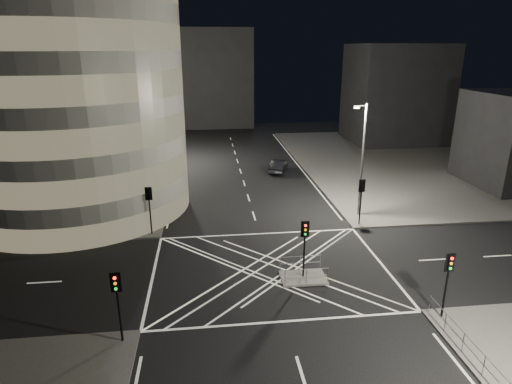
{
  "coord_description": "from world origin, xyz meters",
  "views": [
    {
      "loc": [
        -4.06,
        -26.1,
        14.65
      ],
      "look_at": [
        -0.05,
        7.96,
        3.0
      ],
      "focal_mm": 30.0,
      "sensor_mm": 36.0,
      "label": 1
    }
  ],
  "objects": [
    {
      "name": "ground",
      "position": [
        0.0,
        0.0,
        0.0
      ],
      "size": [
        120.0,
        120.0,
        0.0
      ],
      "primitive_type": "plane",
      "color": "black",
      "rests_on": "ground"
    },
    {
      "name": "sidewalk_far_left",
      "position": [
        -29.0,
        27.0,
        0.07
      ],
      "size": [
        42.0,
        42.0,
        0.15
      ],
      "primitive_type": "cube",
      "color": "#4B4946",
      "rests_on": "ground"
    },
    {
      "name": "sidewalk_far_right",
      "position": [
        29.0,
        27.0,
        0.07
      ],
      "size": [
        42.0,
        42.0,
        0.15
      ],
      "primitive_type": "cube",
      "color": "#4B4946",
      "rests_on": "ground"
    },
    {
      "name": "central_island",
      "position": [
        2.0,
        -1.5,
        0.07
      ],
      "size": [
        3.0,
        2.0,
        0.15
      ],
      "primitive_type": "cube",
      "color": "slate",
      "rests_on": "ground"
    },
    {
      "name": "office_tower_curved",
      "position": [
        -20.74,
        18.74,
        12.65
      ],
      "size": [
        30.0,
        29.0,
        27.2
      ],
      "color": "gray",
      "rests_on": "sidewalk_far_left"
    },
    {
      "name": "office_block_rear",
      "position": [
        -22.0,
        42.0,
        11.15
      ],
      "size": [
        24.0,
        16.0,
        22.0
      ],
      "primitive_type": "cube",
      "color": "gray",
      "rests_on": "sidewalk_far_left"
    },
    {
      "name": "building_right_far",
      "position": [
        26.0,
        40.0,
        7.65
      ],
      "size": [
        14.0,
        12.0,
        15.0
      ],
      "primitive_type": "cube",
      "color": "black",
      "rests_on": "sidewalk_far_right"
    },
    {
      "name": "building_far_end",
      "position": [
        -4.0,
        58.0,
        9.0
      ],
      "size": [
        18.0,
        8.0,
        18.0
      ],
      "primitive_type": "cube",
      "color": "black",
      "rests_on": "ground"
    },
    {
      "name": "tree_a",
      "position": [
        -10.5,
        9.0,
        4.0
      ],
      "size": [
        3.81,
        3.81,
        6.05
      ],
      "color": "black",
      "rests_on": "sidewalk_far_left"
    },
    {
      "name": "tree_b",
      "position": [
        -10.5,
        15.0,
        4.81
      ],
      "size": [
        4.51,
        4.51,
        7.26
      ],
      "color": "black",
      "rests_on": "sidewalk_far_left"
    },
    {
      "name": "tree_c",
      "position": [
        -10.5,
        21.0,
        4.16
      ],
      "size": [
        3.8,
        3.8,
        6.21
      ],
      "color": "black",
      "rests_on": "sidewalk_far_left"
    },
    {
      "name": "tree_d",
      "position": [
        -10.5,
        27.0,
        5.74
      ],
      "size": [
        4.93,
        4.93,
        8.44
      ],
      "color": "black",
      "rests_on": "sidewalk_far_left"
    },
    {
      "name": "tree_e",
      "position": [
        -10.5,
        33.0,
        4.7
      ],
      "size": [
        4.54,
        4.54,
        7.17
      ],
      "color": "black",
      "rests_on": "sidewalk_far_left"
    },
    {
      "name": "traffic_signal_fl",
      "position": [
        -8.8,
        6.8,
        2.91
      ],
      "size": [
        0.55,
        0.22,
        4.0
      ],
      "color": "black",
      "rests_on": "sidewalk_far_left"
    },
    {
      "name": "traffic_signal_nl",
      "position": [
        -8.8,
        -6.8,
        2.91
      ],
      "size": [
        0.55,
        0.22,
        4.0
      ],
      "color": "black",
      "rests_on": "sidewalk_near_left"
    },
    {
      "name": "traffic_signal_fr",
      "position": [
        8.8,
        6.8,
        2.91
      ],
      "size": [
        0.55,
        0.22,
        4.0
      ],
      "color": "black",
      "rests_on": "sidewalk_far_right"
    },
    {
      "name": "traffic_signal_nr",
      "position": [
        8.8,
        -6.8,
        2.91
      ],
      "size": [
        0.55,
        0.22,
        4.0
      ],
      "color": "black",
      "rests_on": "sidewalk_near_right"
    },
    {
      "name": "traffic_signal_island",
      "position": [
        2.0,
        -1.5,
        2.91
      ],
      "size": [
        0.55,
        0.22,
        4.0
      ],
      "color": "black",
      "rests_on": "central_island"
    },
    {
      "name": "street_lamp_left_near",
      "position": [
        -9.44,
        12.0,
        5.54
      ],
      "size": [
        1.25,
        0.25,
        10.0
      ],
      "color": "slate",
      "rests_on": "sidewalk_far_left"
    },
    {
      "name": "street_lamp_left_far",
      "position": [
        -9.44,
        30.0,
        5.54
      ],
      "size": [
        1.25,
        0.25,
        10.0
      ],
      "color": "slate",
      "rests_on": "sidewalk_far_left"
    },
    {
      "name": "street_lamp_right_far",
      "position": [
        9.44,
        9.0,
        5.54
      ],
      "size": [
        1.25,
        0.25,
        10.0
      ],
      "color": "slate",
      "rests_on": "sidewalk_far_right"
    },
    {
      "name": "railing_near_right",
      "position": [
        8.3,
        -12.15,
        0.7
      ],
      "size": [
        0.06,
        11.7,
        1.1
      ],
      "primitive_type": "cube",
      "color": "slate",
      "rests_on": "sidewalk_near_right"
    },
    {
      "name": "railing_island_south",
      "position": [
        2.0,
        -2.4,
        0.7
      ],
      "size": [
        2.8,
        0.06,
        1.1
      ],
      "primitive_type": "cube",
      "color": "slate",
      "rests_on": "central_island"
    },
    {
      "name": "railing_island_north",
      "position": [
        2.0,
        -0.6,
        0.7
      ],
      "size": [
        2.8,
        0.06,
        1.1
      ],
      "primitive_type": "cube",
      "color": "slate",
      "rests_on": "central_island"
    },
    {
      "name": "sedan",
      "position": [
        4.67,
        24.09,
        0.78
      ],
      "size": [
        3.11,
        5.02,
        1.56
      ],
      "primitive_type": "imported",
      "rotation": [
        0.0,
        0.0,
        2.81
      ],
      "color": "black",
      "rests_on": "ground"
    }
  ]
}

